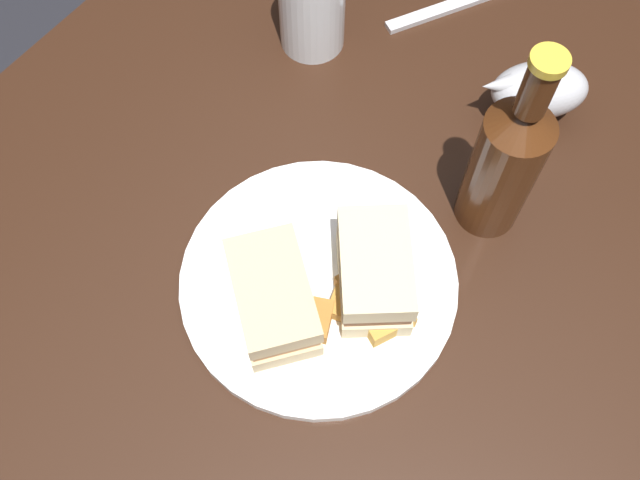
% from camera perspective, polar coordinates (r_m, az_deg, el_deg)
% --- Properties ---
extents(ground_plane, '(6.00, 6.00, 0.00)m').
position_cam_1_polar(ground_plane, '(1.44, 0.05, -12.57)').
color(ground_plane, black).
extents(dining_table, '(1.01, 0.84, 0.74)m').
position_cam_1_polar(dining_table, '(1.08, 0.07, -7.86)').
color(dining_table, black).
rests_on(dining_table, ground).
extents(plate, '(0.28, 0.28, 0.01)m').
position_cam_1_polar(plate, '(0.71, -0.11, -3.34)').
color(plate, white).
rests_on(plate, dining_table).
extents(sandwich_half_left, '(0.12, 0.13, 0.06)m').
position_cam_1_polar(sandwich_half_left, '(0.66, -3.79, -4.65)').
color(sandwich_half_left, '#CCB284').
rests_on(sandwich_half_left, plate).
extents(sandwich_half_right, '(0.13, 0.12, 0.06)m').
position_cam_1_polar(sandwich_half_right, '(0.67, 4.39, -2.55)').
color(sandwich_half_right, beige).
rests_on(sandwich_half_right, plate).
extents(potato_wedge_front, '(0.05, 0.03, 0.02)m').
position_cam_1_polar(potato_wedge_front, '(0.69, 1.87, -4.49)').
color(potato_wedge_front, '#B77F33').
rests_on(potato_wedge_front, plate).
extents(potato_wedge_middle, '(0.04, 0.06, 0.02)m').
position_cam_1_polar(potato_wedge_middle, '(0.68, 3.12, -4.67)').
color(potato_wedge_middle, '#AD702D').
rests_on(potato_wedge_middle, plate).
extents(potato_wedge_back, '(0.05, 0.04, 0.02)m').
position_cam_1_polar(potato_wedge_back, '(0.67, 5.60, -6.71)').
color(potato_wedge_back, gold).
rests_on(potato_wedge_back, plate).
extents(potato_wedge_left_edge, '(0.04, 0.03, 0.02)m').
position_cam_1_polar(potato_wedge_left_edge, '(0.67, -0.02, -6.48)').
color(potato_wedge_left_edge, '#AD702D').
rests_on(potato_wedge_left_edge, plate).
extents(pint_glass, '(0.08, 0.08, 0.14)m').
position_cam_1_polar(pint_glass, '(0.84, -0.65, 18.70)').
color(pint_glass, white).
rests_on(pint_glass, dining_table).
extents(gravy_boat, '(0.12, 0.12, 0.07)m').
position_cam_1_polar(gravy_boat, '(0.82, 17.11, 11.42)').
color(gravy_boat, '#B7B7BC').
rests_on(gravy_boat, dining_table).
extents(cider_bottle, '(0.07, 0.07, 0.24)m').
position_cam_1_polar(cider_bottle, '(0.69, 14.73, 6.12)').
color(cider_bottle, '#47230F').
rests_on(cider_bottle, dining_table).
extents(fork, '(0.16, 0.10, 0.01)m').
position_cam_1_polar(fork, '(0.93, 10.66, 18.03)').
color(fork, silver).
rests_on(fork, dining_table).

